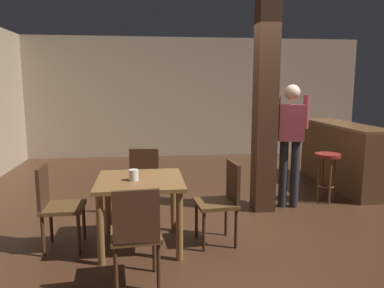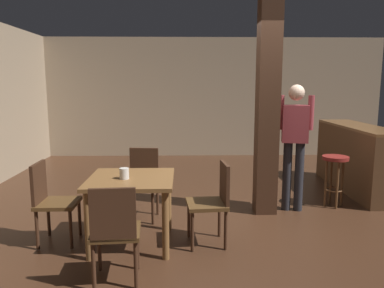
{
  "view_description": "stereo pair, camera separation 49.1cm",
  "coord_description": "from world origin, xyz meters",
  "px_view_note": "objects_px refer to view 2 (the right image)",
  "views": [
    {
      "loc": [
        -1.24,
        -4.46,
        1.73
      ],
      "look_at": [
        -0.63,
        0.36,
        0.95
      ],
      "focal_mm": 35.0,
      "sensor_mm": 36.0,
      "label": 1
    },
    {
      "loc": [
        -0.75,
        -4.5,
        1.73
      ],
      "look_at": [
        -0.63,
        0.36,
        0.95
      ],
      "focal_mm": 35.0,
      "sensor_mm": 36.0,
      "label": 2
    }
  ],
  "objects_px": {
    "chair_west": "(51,198)",
    "napkin_cup": "(124,173)",
    "bar_stool_near": "(335,168)",
    "chair_east": "(214,199)",
    "chair_south": "(115,229)",
    "standing_person": "(295,138)",
    "bar_counter": "(352,158)",
    "chair_north": "(143,179)",
    "dining_table": "(131,189)"
  },
  "relations": [
    {
      "from": "chair_east",
      "to": "standing_person",
      "type": "relative_size",
      "value": 0.52
    },
    {
      "from": "chair_east",
      "to": "bar_stool_near",
      "type": "xyz_separation_m",
      "value": [
        1.81,
        1.22,
        0.04
      ]
    },
    {
      "from": "chair_north",
      "to": "bar_counter",
      "type": "bearing_deg",
      "value": 19.84
    },
    {
      "from": "chair_north",
      "to": "chair_south",
      "type": "height_order",
      "value": "same"
    },
    {
      "from": "dining_table",
      "to": "bar_counter",
      "type": "distance_m",
      "value": 3.87
    },
    {
      "from": "chair_west",
      "to": "chair_south",
      "type": "relative_size",
      "value": 1.0
    },
    {
      "from": "chair_south",
      "to": "chair_west",
      "type": "bearing_deg",
      "value": 133.82
    },
    {
      "from": "chair_east",
      "to": "bar_counter",
      "type": "distance_m",
      "value": 3.17
    },
    {
      "from": "bar_stool_near",
      "to": "chair_north",
      "type": "bearing_deg",
      "value": -172.18
    },
    {
      "from": "chair_north",
      "to": "chair_west",
      "type": "xyz_separation_m",
      "value": [
        -0.91,
        -0.79,
        0.0
      ]
    },
    {
      "from": "chair_east",
      "to": "bar_counter",
      "type": "xyz_separation_m",
      "value": [
        2.43,
        2.03,
        0.04
      ]
    },
    {
      "from": "dining_table",
      "to": "chair_west",
      "type": "distance_m",
      "value": 0.89
    },
    {
      "from": "chair_west",
      "to": "bar_counter",
      "type": "xyz_separation_m",
      "value": [
        4.19,
        1.97,
        0.04
      ]
    },
    {
      "from": "standing_person",
      "to": "napkin_cup",
      "type": "bearing_deg",
      "value": -152.47
    },
    {
      "from": "dining_table",
      "to": "bar_stool_near",
      "type": "distance_m",
      "value": 2.95
    },
    {
      "from": "dining_table",
      "to": "chair_east",
      "type": "height_order",
      "value": "chair_east"
    },
    {
      "from": "chair_north",
      "to": "bar_stool_near",
      "type": "relative_size",
      "value": 1.23
    },
    {
      "from": "dining_table",
      "to": "chair_west",
      "type": "relative_size",
      "value": 1.01
    },
    {
      "from": "dining_table",
      "to": "bar_stool_near",
      "type": "xyz_separation_m",
      "value": [
        2.69,
        1.19,
        -0.06
      ]
    },
    {
      "from": "chair_south",
      "to": "chair_east",
      "type": "distance_m",
      "value": 1.23
    },
    {
      "from": "napkin_cup",
      "to": "bar_counter",
      "type": "distance_m",
      "value": 3.96
    },
    {
      "from": "dining_table",
      "to": "chair_east",
      "type": "bearing_deg",
      "value": -1.49
    },
    {
      "from": "chair_west",
      "to": "dining_table",
      "type": "bearing_deg",
      "value": -2.5
    },
    {
      "from": "chair_north",
      "to": "chair_east",
      "type": "relative_size",
      "value": 1.0
    },
    {
      "from": "chair_east",
      "to": "bar_stool_near",
      "type": "relative_size",
      "value": 1.23
    },
    {
      "from": "dining_table",
      "to": "chair_south",
      "type": "relative_size",
      "value": 1.01
    },
    {
      "from": "napkin_cup",
      "to": "bar_counter",
      "type": "height_order",
      "value": "bar_counter"
    },
    {
      "from": "chair_east",
      "to": "chair_north",
      "type": "bearing_deg",
      "value": 135.09
    },
    {
      "from": "chair_west",
      "to": "napkin_cup",
      "type": "distance_m",
      "value": 0.87
    },
    {
      "from": "chair_west",
      "to": "chair_east",
      "type": "bearing_deg",
      "value": -1.99
    },
    {
      "from": "chair_south",
      "to": "bar_counter",
      "type": "xyz_separation_m",
      "value": [
        3.34,
        2.86,
        0.04
      ]
    },
    {
      "from": "chair_west",
      "to": "napkin_cup",
      "type": "relative_size",
      "value": 7.76
    },
    {
      "from": "bar_counter",
      "to": "bar_stool_near",
      "type": "xyz_separation_m",
      "value": [
        -0.61,
        -0.82,
        0.01
      ]
    },
    {
      "from": "chair_west",
      "to": "chair_north",
      "type": "bearing_deg",
      "value": 40.95
    },
    {
      "from": "chair_west",
      "to": "bar_counter",
      "type": "relative_size",
      "value": 0.42
    },
    {
      "from": "chair_north",
      "to": "bar_stool_near",
      "type": "bearing_deg",
      "value": 7.82
    },
    {
      "from": "bar_stool_near",
      "to": "chair_east",
      "type": "bearing_deg",
      "value": -146.1
    },
    {
      "from": "chair_south",
      "to": "napkin_cup",
      "type": "bearing_deg",
      "value": 92.39
    },
    {
      "from": "bar_stool_near",
      "to": "bar_counter",
      "type": "bearing_deg",
      "value": 53.05
    },
    {
      "from": "chair_west",
      "to": "napkin_cup",
      "type": "bearing_deg",
      "value": -6.52
    },
    {
      "from": "standing_person",
      "to": "bar_stool_near",
      "type": "distance_m",
      "value": 0.79
    },
    {
      "from": "chair_south",
      "to": "napkin_cup",
      "type": "height_order",
      "value": "chair_south"
    },
    {
      "from": "bar_counter",
      "to": "bar_stool_near",
      "type": "bearing_deg",
      "value": -126.95
    },
    {
      "from": "chair_east",
      "to": "bar_stool_near",
      "type": "bearing_deg",
      "value": 33.9
    },
    {
      "from": "chair_east",
      "to": "bar_stool_near",
      "type": "height_order",
      "value": "chair_east"
    },
    {
      "from": "chair_west",
      "to": "chair_south",
      "type": "xyz_separation_m",
      "value": [
        0.85,
        -0.88,
        0.0
      ]
    },
    {
      "from": "chair_north",
      "to": "dining_table",
      "type": "bearing_deg",
      "value": -92.12
    },
    {
      "from": "chair_east",
      "to": "standing_person",
      "type": "distance_m",
      "value": 1.67
    },
    {
      "from": "chair_north",
      "to": "chair_west",
      "type": "bearing_deg",
      "value": -139.05
    },
    {
      "from": "chair_north",
      "to": "napkin_cup",
      "type": "distance_m",
      "value": 0.93
    }
  ]
}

